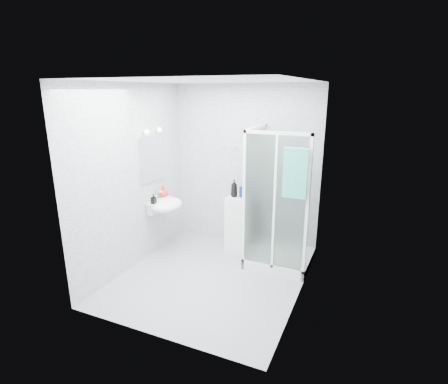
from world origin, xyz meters
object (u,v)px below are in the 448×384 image
at_px(storage_cabinet, 239,224).
at_px(shampoo_bottle_b, 244,190).
at_px(soap_dispenser_black, 154,199).
at_px(shower_enclosure, 274,235).
at_px(hand_towel, 295,172).
at_px(wall_basin, 165,205).
at_px(soap_dispenser_orange, 164,192).
at_px(shampoo_bottle_a, 234,188).

xyz_separation_m(storage_cabinet, shampoo_bottle_b, (0.06, 0.03, 0.57)).
xyz_separation_m(shampoo_bottle_b, soap_dispenser_black, (-1.14, -0.79, -0.07)).
relative_size(shower_enclosure, shampoo_bottle_b, 8.03).
bearing_deg(storage_cabinet, shampoo_bottle_b, 27.42).
relative_size(hand_towel, shampoo_bottle_b, 2.60).
xyz_separation_m(hand_towel, shampoo_bottle_b, (-0.92, 0.68, -0.51)).
bearing_deg(shower_enclosure, wall_basin, -169.19).
xyz_separation_m(shower_enclosure, wall_basin, (-1.66, -0.32, 0.35)).
bearing_deg(shampoo_bottle_b, hand_towel, -36.51).
relative_size(wall_basin, storage_cabinet, 0.63).
height_order(storage_cabinet, hand_towel, hand_towel).
relative_size(storage_cabinet, soap_dispenser_orange, 4.80).
height_order(hand_towel, soap_dispenser_orange, hand_towel).
bearing_deg(storage_cabinet, hand_towel, -31.07).
xyz_separation_m(wall_basin, shampoo_bottle_b, (1.07, 0.60, 0.21)).
xyz_separation_m(wall_basin, storage_cabinet, (1.01, 0.57, -0.35)).
bearing_deg(shampoo_bottle_a, storage_cabinet, 3.56).
distance_m(storage_cabinet, soap_dispenser_black, 1.41).
xyz_separation_m(storage_cabinet, soap_dispenser_orange, (-1.12, -0.43, 0.51)).
xyz_separation_m(hand_towel, soap_dispenser_orange, (-2.11, 0.23, -0.56)).
height_order(shower_enclosure, hand_towel, shower_enclosure).
distance_m(shower_enclosure, soap_dispenser_black, 1.86).
height_order(wall_basin, hand_towel, hand_towel).
bearing_deg(hand_towel, shampoo_bottle_a, 148.92).
distance_m(hand_towel, soap_dispenser_black, 2.15).
distance_m(hand_towel, shampoo_bottle_b, 1.26).
distance_m(shower_enclosure, wall_basin, 1.72).
relative_size(hand_towel, soap_dispenser_orange, 3.52).
distance_m(shower_enclosure, hand_towel, 1.19).
distance_m(wall_basin, hand_towel, 2.12).
bearing_deg(wall_basin, soap_dispenser_orange, 127.90).
height_order(storage_cabinet, shampoo_bottle_a, shampoo_bottle_a).
xyz_separation_m(hand_towel, soap_dispenser_black, (-2.07, -0.10, -0.58)).
bearing_deg(shower_enclosure, storage_cabinet, 158.55).
xyz_separation_m(wall_basin, soap_dispenser_black, (-0.07, -0.19, 0.14)).
bearing_deg(wall_basin, shampoo_bottle_b, 29.21).
bearing_deg(shampoo_bottle_b, storage_cabinet, -155.12).
relative_size(hand_towel, soap_dispenser_black, 4.34).
bearing_deg(hand_towel, soap_dispenser_black, -177.09).
bearing_deg(wall_basin, soap_dispenser_black, -110.52).
xyz_separation_m(hand_towel, shampoo_bottle_a, (-1.08, 0.65, -0.49)).
bearing_deg(soap_dispenser_black, hand_towel, 2.91).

